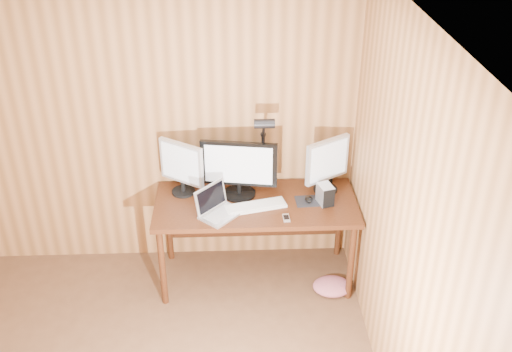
{
  "coord_description": "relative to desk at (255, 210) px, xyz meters",
  "views": [
    {
      "loc": [
        0.77,
        -2.36,
        3.3
      ],
      "look_at": [
        0.93,
        1.58,
        1.02
      ],
      "focal_mm": 42.0,
      "sensor_mm": 36.0,
      "label": 1
    }
  ],
  "objects": [
    {
      "name": "monitor_left",
      "position": [
        -0.58,
        0.1,
        0.36
      ],
      "size": [
        0.35,
        0.25,
        0.45
      ],
      "rotation": [
        0.0,
        0.0,
        -0.59
      ],
      "color": "black",
      "rests_on": "desk"
    },
    {
      "name": "hard_drive",
      "position": [
        0.54,
        -0.11,
        0.2
      ],
      "size": [
        0.14,
        0.17,
        0.16
      ],
      "rotation": [
        0.0,
        0.0,
        0.28
      ],
      "color": "silver",
      "rests_on": "desk"
    },
    {
      "name": "room_shell",
      "position": [
        -0.93,
        -1.7,
        0.62
      ],
      "size": [
        4.0,
        4.0,
        4.0
      ],
      "color": "brown",
      "rests_on": "ground"
    },
    {
      "name": "mousepad",
      "position": [
        0.42,
        -0.07,
        0.12
      ],
      "size": [
        0.22,
        0.18,
        0.0
      ],
      "primitive_type": "cube",
      "rotation": [
        0.0,
        0.0,
        0.06
      ],
      "color": "black",
      "rests_on": "desk"
    },
    {
      "name": "desk_lamp",
      "position": [
        0.07,
        0.15,
        0.55
      ],
      "size": [
        0.16,
        0.23,
        0.69
      ],
      "rotation": [
        0.0,
        0.0,
        0.22
      ],
      "color": "black",
      "rests_on": "desk"
    },
    {
      "name": "laptop",
      "position": [
        -0.3,
        -0.22,
        0.18
      ],
      "size": [
        0.39,
        0.39,
        0.22
      ],
      "rotation": [
        0.0,
        0.0,
        0.83
      ],
      "color": "silver",
      "rests_on": "desk"
    },
    {
      "name": "monitor_right",
      "position": [
        0.58,
        0.09,
        0.37
      ],
      "size": [
        0.37,
        0.25,
        0.46
      ],
      "rotation": [
        0.0,
        0.0,
        0.55
      ],
      "color": "black",
      "rests_on": "desk"
    },
    {
      "name": "keyboard",
      "position": [
        -0.0,
        -0.14,
        0.13
      ],
      "size": [
        0.5,
        0.26,
        0.02
      ],
      "rotation": [
        0.0,
        0.0,
        0.25
      ],
      "color": "silver",
      "rests_on": "desk"
    },
    {
      "name": "monitor_center",
      "position": [
        -0.13,
        0.05,
        0.37
      ],
      "size": [
        0.6,
        0.26,
        0.47
      ],
      "rotation": [
        0.0,
        0.0,
        -0.16
      ],
      "color": "black",
      "rests_on": "desk"
    },
    {
      "name": "desk",
      "position": [
        0.0,
        0.0,
        0.0
      ],
      "size": [
        1.6,
        0.7,
        0.75
      ],
      "color": "#401D0D",
      "rests_on": "floor"
    },
    {
      "name": "phone",
      "position": [
        0.22,
        -0.31,
        0.13
      ],
      "size": [
        0.05,
        0.1,
        0.01
      ],
      "rotation": [
        0.0,
        0.0,
        0.05
      ],
      "color": "silver",
      "rests_on": "desk"
    },
    {
      "name": "speaker",
      "position": [
        0.63,
        0.22,
        0.18
      ],
      "size": [
        0.05,
        0.05,
        0.13
      ],
      "primitive_type": "cylinder",
      "color": "black",
      "rests_on": "desk"
    },
    {
      "name": "fabric_pile",
      "position": [
        0.62,
        -0.29,
        -0.58
      ],
      "size": [
        0.35,
        0.3,
        0.1
      ],
      "primitive_type": null,
      "rotation": [
        0.0,
        0.0,
        0.14
      ],
      "color": "#B25664",
      "rests_on": "floor"
    },
    {
      "name": "mouse",
      "position": [
        0.42,
        -0.07,
        0.14
      ],
      "size": [
        0.08,
        0.11,
        0.04
      ],
      "primitive_type": "ellipsoid",
      "rotation": [
        0.0,
        0.0,
        0.13
      ],
      "color": "black",
      "rests_on": "mousepad"
    }
  ]
}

